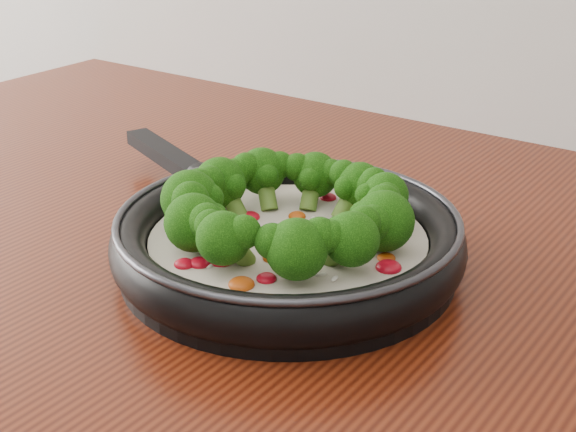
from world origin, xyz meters
The scene contains 1 object.
skillet centered at (-0.07, 1.04, 0.93)m, with size 0.50×0.39×0.09m.
Camera 1 is at (0.30, 0.52, 1.23)m, focal length 51.70 mm.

